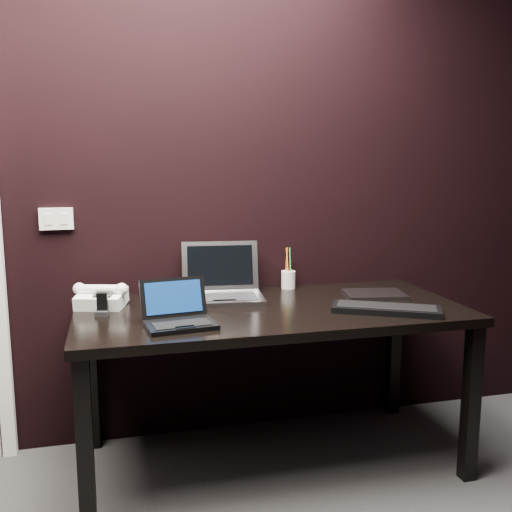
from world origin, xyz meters
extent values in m
plane|color=black|center=(0.00, 1.80, 1.30)|extent=(4.00, 0.00, 4.00)
cube|color=silver|center=(-0.62, 1.79, 1.12)|extent=(0.15, 0.02, 0.10)
cube|color=silver|center=(-0.66, 1.78, 1.12)|extent=(0.03, 0.01, 0.05)
cube|color=silver|center=(-0.58, 1.78, 1.12)|extent=(0.03, 0.01, 0.05)
cube|color=black|center=(0.30, 1.40, 0.72)|extent=(1.70, 0.80, 0.04)
cube|color=black|center=(-0.50, 1.05, 0.35)|extent=(0.06, 0.06, 0.70)
cube|color=black|center=(1.10, 1.05, 0.35)|extent=(0.06, 0.06, 0.70)
cube|color=black|center=(-0.50, 1.75, 0.35)|extent=(0.06, 0.06, 0.70)
cube|color=black|center=(1.10, 1.75, 0.35)|extent=(0.06, 0.06, 0.70)
cube|color=black|center=(-0.13, 1.19, 0.75)|extent=(0.29, 0.22, 0.02)
cube|color=black|center=(-0.12, 1.16, 0.76)|extent=(0.23, 0.13, 0.00)
cube|color=black|center=(-0.12, 1.12, 0.76)|extent=(0.08, 0.04, 0.00)
cube|color=black|center=(-0.14, 1.30, 0.83)|extent=(0.27, 0.09, 0.15)
cube|color=#0A2350|center=(-0.14, 1.30, 0.84)|extent=(0.23, 0.07, 0.12)
cube|color=#A4A4A9|center=(0.11, 1.56, 0.75)|extent=(0.40, 0.31, 0.03)
cube|color=black|center=(0.11, 1.53, 0.77)|extent=(0.32, 0.18, 0.00)
cube|color=#9D9DA2|center=(0.10, 1.46, 0.77)|extent=(0.11, 0.05, 0.00)
cube|color=#98989E|center=(0.13, 1.72, 0.88)|extent=(0.38, 0.11, 0.23)
cube|color=black|center=(0.13, 1.71, 0.88)|extent=(0.32, 0.09, 0.19)
cube|color=black|center=(0.76, 1.20, 0.75)|extent=(0.48, 0.35, 0.03)
cube|color=black|center=(0.76, 1.20, 0.77)|extent=(0.43, 0.30, 0.00)
cube|color=gray|center=(0.84, 1.48, 0.75)|extent=(0.31, 0.25, 0.02)
cube|color=white|center=(-0.43, 1.59, 0.77)|extent=(0.24, 0.23, 0.08)
cylinder|color=white|center=(-0.43, 1.58, 0.82)|extent=(0.19, 0.09, 0.04)
sphere|color=white|center=(-0.52, 1.61, 0.82)|extent=(0.07, 0.07, 0.06)
sphere|color=white|center=(-0.34, 1.56, 0.82)|extent=(0.07, 0.07, 0.06)
cube|color=black|center=(-0.42, 1.54, 0.81)|extent=(0.09, 0.08, 0.01)
cube|color=black|center=(-0.42, 1.46, 0.79)|extent=(0.05, 0.03, 0.09)
cube|color=black|center=(-0.43, 1.44, 0.75)|extent=(0.06, 0.05, 0.02)
cylinder|color=silver|center=(0.49, 1.75, 0.78)|extent=(0.09, 0.09, 0.09)
cylinder|color=orange|center=(0.48, 1.76, 0.88)|extent=(0.01, 0.03, 0.13)
cylinder|color=green|center=(0.50, 1.74, 0.88)|extent=(0.01, 0.02, 0.13)
cylinder|color=black|center=(0.50, 1.76, 0.88)|extent=(0.01, 0.02, 0.13)
cylinder|color=orange|center=(0.48, 1.74, 0.88)|extent=(0.01, 0.03, 0.13)
camera|label=1|loc=(-0.37, -0.97, 1.38)|focal=40.00mm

